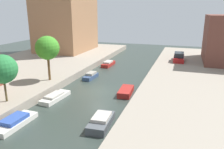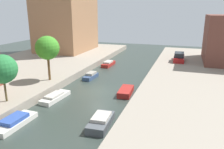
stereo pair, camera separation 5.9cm
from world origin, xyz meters
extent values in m
plane|color=#2D3833|center=(0.00, 0.00, 0.00)|extent=(84.00, 84.00, 0.00)
cube|color=gray|center=(-15.00, 0.00, 0.50)|extent=(20.00, 64.00, 1.00)
cube|color=#9E704C|center=(-16.00, 20.61, 10.72)|extent=(10.00, 12.88, 19.45)
cylinder|color=brown|center=(-6.79, -8.05, 2.18)|extent=(0.20, 0.20, 2.36)
sphere|color=#257137|center=(-6.79, -8.05, 4.36)|extent=(2.87, 2.87, 2.87)
cylinder|color=brown|center=(-6.79, -0.43, 2.59)|extent=(0.31, 0.31, 3.19)
sphere|color=#3A8924|center=(-6.79, -0.43, 5.26)|extent=(3.05, 3.05, 3.05)
cube|color=maroon|center=(8.90, 16.86, 1.41)|extent=(1.90, 4.83, 0.82)
cube|color=#1E2328|center=(8.90, 16.50, 2.21)|extent=(1.64, 2.67, 0.79)
cube|color=beige|center=(-3.86, -10.36, 0.23)|extent=(1.72, 4.31, 0.46)
cube|color=#2D4C9E|center=(-3.86, -10.38, 0.64)|extent=(1.44, 2.38, 0.35)
cube|color=beige|center=(-3.77, -3.99, 0.24)|extent=(1.71, 4.28, 0.48)
cube|color=#B2ADA3|center=(-3.77, -4.15, 0.60)|extent=(1.36, 2.38, 0.24)
cube|color=#33476B|center=(-3.24, 4.78, 0.28)|extent=(1.36, 3.27, 0.55)
cube|color=gray|center=(-3.24, 5.07, 0.72)|extent=(1.11, 1.81, 0.33)
cube|color=maroon|center=(-3.35, 13.15, 0.30)|extent=(1.45, 4.06, 0.59)
cube|color=#B2ADA3|center=(-3.35, 13.07, 0.74)|extent=(1.20, 2.24, 0.29)
cube|color=#4C5156|center=(3.43, -8.01, 0.34)|extent=(1.84, 3.79, 0.69)
cube|color=#B2ADA3|center=(3.43, -7.88, 0.83)|extent=(1.50, 2.12, 0.28)
cube|color=maroon|center=(3.47, 0.21, 0.34)|extent=(1.67, 3.54, 0.69)
camera|label=1|loc=(9.97, -24.51, 9.89)|focal=35.74mm
camera|label=2|loc=(10.03, -24.49, 9.89)|focal=35.74mm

